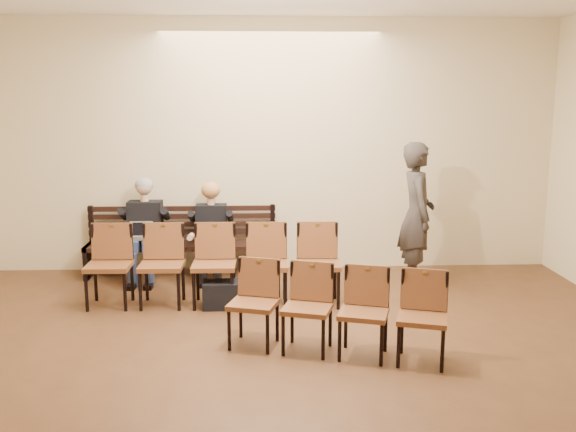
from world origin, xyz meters
name	(u,v)px	position (x,y,z in m)	size (l,w,h in m)	color
room_walls	(279,85)	(0.00, 0.79, 2.54)	(8.02, 10.01, 3.51)	beige
bench	(182,259)	(-1.23, 4.65, 0.23)	(2.60, 0.90, 0.45)	black
seated_man	(144,229)	(-1.70, 4.53, 0.68)	(0.56, 0.78, 1.36)	black
seated_woman	(211,235)	(-0.81, 4.53, 0.60)	(0.51, 0.71, 1.19)	black
laptop	(140,241)	(-1.73, 4.32, 0.56)	(0.30, 0.24, 0.22)	silver
water_bottle	(216,241)	(-0.73, 4.25, 0.57)	(0.07, 0.07, 0.24)	silver
bag	(222,295)	(-0.61, 3.26, 0.16)	(0.43, 0.29, 0.32)	black
passerby	(417,204)	(1.87, 4.05, 1.08)	(0.79, 0.52, 2.16)	#332E29
chair_row_front	(335,311)	(0.56, 1.84, 0.43)	(2.09, 0.47, 0.86)	brown
chair_row_back	(214,266)	(-0.70, 3.35, 0.48)	(2.97, 0.53, 0.97)	brown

